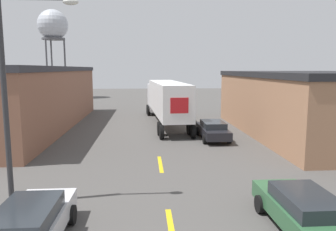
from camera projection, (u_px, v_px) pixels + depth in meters
name	position (u px, v px, depth m)	size (l,w,h in m)	color
road_centerline	(171.00, 230.00, 10.45)	(0.20, 17.63, 0.01)	gold
warehouse_left	(10.00, 97.00, 28.11)	(10.62, 23.94, 5.29)	brown
warehouse_right	(320.00, 103.00, 25.51)	(11.59, 18.41, 4.88)	#9E7051
semi_truck	(165.00, 98.00, 30.40)	(3.54, 15.67, 3.93)	silver
parked_car_left_near	(29.00, 226.00, 9.20)	(1.93, 4.77, 1.33)	silver
parked_car_right_far	(213.00, 130.00, 23.79)	(1.93, 4.77, 1.33)	black
parked_car_right_near	(304.00, 211.00, 10.17)	(1.93, 4.77, 1.33)	#2D5B38
water_tower	(53.00, 26.00, 55.27)	(5.04, 5.04, 14.98)	#47474C
street_lamp	(14.00, 85.00, 11.84)	(2.87, 0.32, 7.70)	#2D2D30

